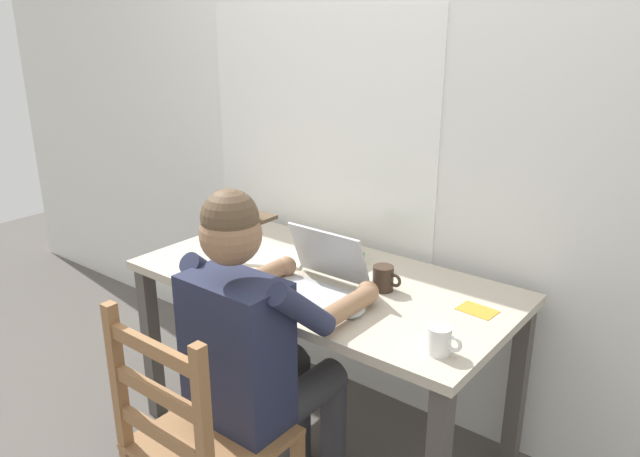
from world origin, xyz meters
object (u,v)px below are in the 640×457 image
Objects in this scene: wooden_chair at (200,445)px; computer_mouse at (355,311)px; seated_person at (260,345)px; landscape_photo_print at (477,310)px; laptop at (313,278)px; coffee_mug_white at (440,340)px; coffee_mug_dark at (384,278)px; book_stack_main at (336,252)px; desk at (323,299)px.

wooden_chair reaches higher than computer_mouse.
seated_person is 0.76m from landscape_photo_print.
seated_person reaches higher than laptop.
wooden_chair is 9.45× the size of computer_mouse.
laptop is 0.59m from coffee_mug_white.
book_stack_main is (-0.30, 0.10, 0.00)m from coffee_mug_dark.
seated_person is 0.35m from laptop.
book_stack_main is at bearing 102.49° from seated_person.
coffee_mug_white is (0.63, -0.24, 0.14)m from desk.
seated_person reaches higher than landscape_photo_print.
computer_mouse is at bearing -131.90° from landscape_photo_print.
laptop is (0.05, -0.13, 0.15)m from desk.
laptop is at bearing 163.96° from computer_mouse.
coffee_mug_white is (0.34, -0.04, 0.03)m from computer_mouse.
landscape_photo_print is (-0.03, 0.34, -0.04)m from coffee_mug_white.
laptop is 0.26m from coffee_mug_dark.
computer_mouse is at bearing -33.89° from desk.
desk is at bearing -165.79° from landscape_photo_print.
seated_person is 0.53m from coffee_mug_dark.
wooden_chair reaches higher than desk.
laptop is at bearing 169.30° from coffee_mug_white.
wooden_chair is (0.00, -0.28, -0.23)m from seated_person.
computer_mouse is (0.23, -0.07, -0.04)m from laptop.
book_stack_main is (-0.13, 0.88, 0.34)m from wooden_chair.
wooden_chair is (0.09, -0.73, -0.20)m from desk.
coffee_mug_dark is 0.32m from book_stack_main.
landscape_photo_print is at bearing 47.15° from seated_person.
laptop is 1.53× the size of book_stack_main.
computer_mouse is 0.35m from coffee_mug_white.
seated_person reaches higher than desk.
desk is 14.97× the size of computer_mouse.
wooden_chair is at bearing -102.14° from coffee_mug_dark.
laptop reaches higher than coffee_mug_white.
coffee_mug_white is at bearing -80.22° from landscape_photo_print.
coffee_mug_white is 0.52× the size of book_stack_main.
coffee_mug_white reaches higher than landscape_photo_print.
desk is 1.58× the size of wooden_chair.
book_stack_main reaches higher than landscape_photo_print.
seated_person is at bearing -79.15° from desk.
desk is 0.29m from coffee_mug_dark.
book_stack_main reaches higher than desk.
wooden_chair is at bearing -81.43° from book_stack_main.
book_stack_main is (-0.05, 0.15, 0.15)m from desk.
laptop is at bearing 93.01° from wooden_chair.
computer_mouse is (0.20, 0.26, 0.08)m from seated_person.
coffee_mug_white is at bearing -6.94° from computer_mouse.
wooden_chair is at bearing -83.25° from desk.
wooden_chair is at bearing -137.69° from coffee_mug_white.
wooden_chair is 0.65m from computer_mouse.
desk is at bearing -72.55° from book_stack_main.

